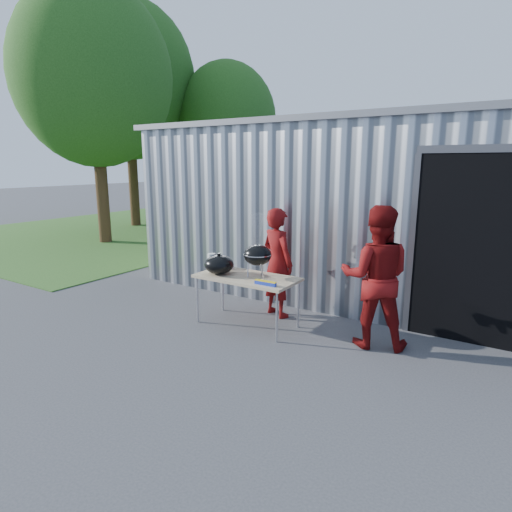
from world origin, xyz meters
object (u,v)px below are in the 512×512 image
Objects in this scene: folding_table at (247,279)px; person_bystander at (376,277)px; kettle_grill at (258,249)px; person_cook at (277,263)px.

person_bystander reaches higher than folding_table.
person_cook is at bearing 89.65° from kettle_grill.
folding_table is at bearing -164.02° from kettle_grill.
person_bystander is at bearing 8.93° from kettle_grill.
kettle_grill is 0.50× the size of person_bystander.
person_bystander is (1.64, -0.31, 0.08)m from person_cook.
folding_table is 0.65m from person_cook.
kettle_grill is at bearing -8.62° from person_bystander.
kettle_grill is 0.66m from person_cook.
kettle_grill is at bearing 110.84° from person_cook.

